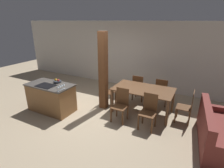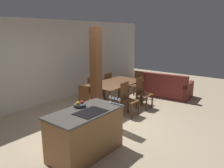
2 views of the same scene
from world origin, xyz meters
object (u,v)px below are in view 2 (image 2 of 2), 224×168
(couch, at_px, (164,88))
(kitchen_island, at_px, (86,133))
(wine_glass_middle, at_px, (116,98))
(dining_chair_near_right, at_px, (142,92))
(dining_table, at_px, (116,85))
(dining_chair_far_left, at_px, (90,90))
(dining_chair_near_left, at_px, (128,99))
(dining_chair_foot_end, at_px, (137,84))
(fruit_bowl, at_px, (80,105))
(dining_chair_head_end, at_px, (87,101))
(wine_glass_end, at_px, (110,97))
(dining_chair_far_right, at_px, (106,85))
(wine_glass_near, at_px, (119,99))
(wine_glass_far, at_px, (113,97))
(timber_post, at_px, (96,76))

(couch, bearing_deg, kitchen_island, 91.84)
(wine_glass_middle, height_order, dining_chair_near_right, wine_glass_middle)
(dining_table, height_order, dining_chair_far_left, dining_chair_far_left)
(dining_chair_near_left, height_order, dining_chair_foot_end, same)
(fruit_bowl, relative_size, dining_chair_far_left, 0.25)
(dining_chair_far_left, distance_m, dining_chair_head_end, 1.14)
(wine_glass_middle, height_order, wine_glass_end, same)
(kitchen_island, xyz_separation_m, couch, (4.65, 0.56, -0.16))
(dining_table, height_order, dining_chair_near_left, dining_chair_near_left)
(couch, bearing_deg, dining_chair_near_right, 87.02)
(dining_chair_near_left, bearing_deg, dining_chair_far_right, 61.26)
(dining_table, relative_size, dining_chair_foot_end, 1.91)
(wine_glass_middle, relative_size, couch, 0.08)
(wine_glass_near, relative_size, couch, 0.08)
(dining_chair_foot_end, bearing_deg, wine_glass_near, -64.09)
(wine_glass_near, height_order, dining_table, wine_glass_near)
(wine_glass_middle, bearing_deg, dining_chair_far_right, 43.57)
(wine_glass_near, height_order, dining_chair_near_left, wine_glass_near)
(dining_chair_near_left, bearing_deg, dining_chair_near_right, 0.00)
(wine_glass_far, relative_size, timber_post, 0.07)
(wine_glass_end, distance_m, dining_chair_far_right, 3.14)
(wine_glass_near, relative_size, timber_post, 0.07)
(dining_chair_near_left, xyz_separation_m, dining_chair_far_left, (0.00, 1.47, 0.00))
(timber_post, bearing_deg, wine_glass_middle, -120.71)
(fruit_bowl, relative_size, dining_table, 0.13)
(dining_chair_near_right, bearing_deg, timber_post, 164.87)
(dining_chair_near_right, bearing_deg, wine_glass_far, -164.15)
(kitchen_island, xyz_separation_m, wine_glass_near, (0.66, -0.31, 0.57))
(wine_glass_middle, distance_m, couch, 4.13)
(wine_glass_middle, bearing_deg, dining_chair_near_right, 17.62)
(dining_chair_foot_end, height_order, couch, dining_chair_foot_end)
(wine_glass_middle, xyz_separation_m, dining_chair_foot_end, (3.19, 1.47, -0.52))
(dining_table, relative_size, timber_post, 0.74)
(wine_glass_middle, xyz_separation_m, dining_chair_near_right, (2.32, 0.74, -0.52))
(wine_glass_near, height_order, dining_chair_far_right, wine_glass_near)
(wine_glass_end, bearing_deg, fruit_bowl, 150.68)
(kitchen_island, height_order, dining_chair_far_left, dining_chair_far_left)
(wine_glass_end, relative_size, couch, 0.08)
(wine_glass_near, distance_m, dining_chair_far_right, 3.30)
(wine_glass_near, xyz_separation_m, wine_glass_end, (0.00, 0.23, 0.00))
(dining_chair_near_left, height_order, dining_chair_near_right, same)
(fruit_bowl, xyz_separation_m, wine_glass_near, (0.56, -0.55, 0.09))
(dining_chair_far_right, bearing_deg, dining_table, 61.26)
(dining_chair_foot_end, bearing_deg, fruit_bowl, -75.04)
(dining_chair_foot_end, bearing_deg, wine_glass_far, -66.40)
(dining_chair_near_right, bearing_deg, kitchen_island, -170.42)
(fruit_bowl, distance_m, dining_chair_far_left, 2.74)
(dining_table, bearing_deg, wine_glass_end, -145.54)
(wine_glass_end, relative_size, dining_table, 0.09)
(wine_glass_far, bearing_deg, dining_chair_far_right, 42.54)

